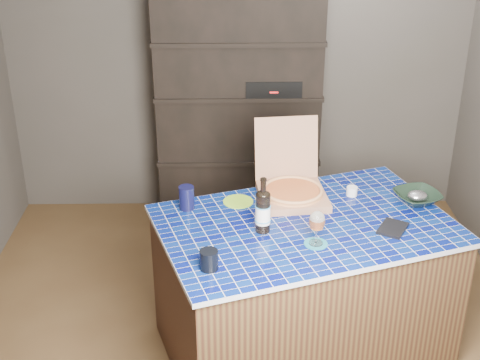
{
  "coord_description": "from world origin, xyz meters",
  "views": [
    {
      "loc": [
        -0.07,
        -3.2,
        2.63
      ],
      "look_at": [
        -0.01,
        0.0,
        1.07
      ],
      "focal_mm": 50.0,
      "sensor_mm": 36.0,
      "label": 1
    }
  ],
  "objects_px": {
    "mead_bottle": "(263,211)",
    "bowl": "(417,197)",
    "kitchen_island": "(303,288)",
    "wine_glass": "(317,222)",
    "dvd_case": "(393,228)",
    "pizza_box": "(292,189)"
  },
  "relations": [
    {
      "from": "mead_bottle",
      "to": "bowl",
      "type": "distance_m",
      "value": 0.95
    },
    {
      "from": "kitchen_island",
      "to": "bowl",
      "type": "bearing_deg",
      "value": 0.72
    },
    {
      "from": "kitchen_island",
      "to": "bowl",
      "type": "xyz_separation_m",
      "value": [
        0.66,
        0.23,
        0.45
      ]
    },
    {
      "from": "wine_glass",
      "to": "dvd_case",
      "type": "distance_m",
      "value": 0.46
    },
    {
      "from": "dvd_case",
      "to": "mead_bottle",
      "type": "bearing_deg",
      "value": -149.8
    },
    {
      "from": "kitchen_island",
      "to": "dvd_case",
      "type": "height_order",
      "value": "dvd_case"
    },
    {
      "from": "pizza_box",
      "to": "mead_bottle",
      "type": "distance_m",
      "value": 0.42
    },
    {
      "from": "mead_bottle",
      "to": "pizza_box",
      "type": "bearing_deg",
      "value": 63.77
    },
    {
      "from": "mead_bottle",
      "to": "wine_glass",
      "type": "distance_m",
      "value": 0.3
    },
    {
      "from": "pizza_box",
      "to": "wine_glass",
      "type": "distance_m",
      "value": 0.52
    },
    {
      "from": "kitchen_island",
      "to": "wine_glass",
      "type": "relative_size",
      "value": 9.68
    },
    {
      "from": "kitchen_island",
      "to": "wine_glass",
      "type": "bearing_deg",
      "value": -101.71
    },
    {
      "from": "dvd_case",
      "to": "bowl",
      "type": "relative_size",
      "value": 0.72
    },
    {
      "from": "kitchen_island",
      "to": "dvd_case",
      "type": "relative_size",
      "value": 9.95
    },
    {
      "from": "mead_bottle",
      "to": "bowl",
      "type": "relative_size",
      "value": 1.24
    },
    {
      "from": "mead_bottle",
      "to": "dvd_case",
      "type": "xyz_separation_m",
      "value": [
        0.69,
        0.0,
        -0.11
      ]
    },
    {
      "from": "kitchen_island",
      "to": "mead_bottle",
      "type": "height_order",
      "value": "mead_bottle"
    },
    {
      "from": "wine_glass",
      "to": "pizza_box",
      "type": "bearing_deg",
      "value": 98.69
    },
    {
      "from": "mead_bottle",
      "to": "dvd_case",
      "type": "distance_m",
      "value": 0.7
    },
    {
      "from": "dvd_case",
      "to": "wine_glass",
      "type": "bearing_deg",
      "value": -131.6
    },
    {
      "from": "kitchen_island",
      "to": "wine_glass",
      "type": "height_order",
      "value": "wine_glass"
    },
    {
      "from": "kitchen_island",
      "to": "mead_bottle",
      "type": "bearing_deg",
      "value": -179.78
    }
  ]
}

